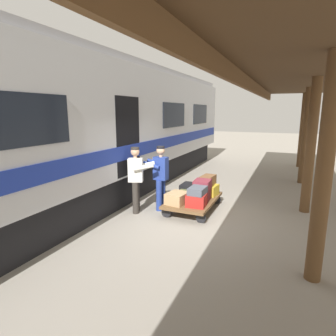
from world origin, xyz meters
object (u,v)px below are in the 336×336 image
at_px(suitcase_red_plastic, 196,200).
at_px(porter_in_overalls, 160,176).
at_px(suitcase_tan_vintage, 177,198).
at_px(suitcase_burgundy_valise, 202,184).
at_px(suitcase_olive_duffel, 184,195).
at_px(train_car, 82,130).
at_px(suitcase_black_hardshell, 191,188).
at_px(luggage_cart, 193,200).
at_px(suitcase_slate_roller, 198,191).
at_px(suitcase_yellow_case, 208,190).
at_px(porter_by_door, 136,177).
at_px(suitcase_maroon_trunk, 203,194).
at_px(suitcase_brown_leather, 208,180).

distance_m(suitcase_red_plastic, porter_in_overalls, 1.21).
bearing_deg(suitcase_tan_vintage, suitcase_red_plastic, 180.00).
relative_size(suitcase_burgundy_valise, porter_in_overalls, 0.29).
bearing_deg(suitcase_olive_duffel, suitcase_burgundy_valise, -179.73).
height_order(train_car, suitcase_black_hardshell, train_car).
bearing_deg(luggage_cart, suitcase_slate_roller, 118.27).
bearing_deg(suitcase_yellow_case, porter_in_overalls, 36.37).
bearing_deg(suitcase_burgundy_valise, porter_by_door, 25.23).
relative_size(luggage_cart, suitcase_maroon_trunk, 3.79).
xyz_separation_m(luggage_cart, porter_by_door, (1.29, 0.72, 0.66)).
bearing_deg(porter_in_overalls, suitcase_slate_roller, 169.01).
bearing_deg(suitcase_red_plastic, suitcase_burgundy_valise, -88.69).
xyz_separation_m(suitcase_yellow_case, suitcase_brown_leather, (0.02, -0.01, 0.27)).
bearing_deg(suitcase_burgundy_valise, suitcase_yellow_case, -91.32).
bearing_deg(porter_by_door, train_car, -4.63).
bearing_deg(suitcase_burgundy_valise, suitcase_brown_leather, -89.38).
xyz_separation_m(train_car, porter_by_door, (-1.79, 0.14, -1.14)).
relative_size(suitcase_yellow_case, porter_by_door, 0.29).
bearing_deg(suitcase_black_hardshell, suitcase_red_plastic, 115.71).
distance_m(train_car, suitcase_yellow_case, 3.86).
distance_m(suitcase_red_plastic, suitcase_slate_roller, 0.24).
relative_size(suitcase_olive_duffel, suitcase_black_hardshell, 0.85).
xyz_separation_m(suitcase_yellow_case, suitcase_maroon_trunk, (0.00, 0.52, 0.01)).
xyz_separation_m(luggage_cart, porter_in_overalls, (0.84, 0.28, 0.66)).
relative_size(suitcase_olive_duffel, suitcase_tan_vintage, 0.83).
relative_size(luggage_cart, suitcase_olive_duffel, 4.08).
relative_size(luggage_cart, suitcase_yellow_case, 3.82).
height_order(luggage_cart, porter_by_door, porter_by_door).
bearing_deg(luggage_cart, suitcase_brown_leather, -113.88).
bearing_deg(suitcase_maroon_trunk, suitcase_red_plastic, 90.00).
bearing_deg(suitcase_slate_roller, suitcase_yellow_case, -89.16).
bearing_deg(suitcase_olive_duffel, suitcase_black_hardshell, -90.00).
height_order(train_car, suitcase_red_plastic, train_car).
xyz_separation_m(suitcase_olive_duffel, suitcase_tan_vintage, (0.00, 0.52, 0.06)).
bearing_deg(suitcase_red_plastic, suitcase_olive_duffel, -46.08).
height_order(porter_in_overalls, porter_by_door, same).
height_order(suitcase_yellow_case, suitcase_tan_vintage, suitcase_yellow_case).
xyz_separation_m(suitcase_maroon_trunk, suitcase_brown_leather, (0.02, -0.53, 0.26)).
distance_m(train_car, suitcase_olive_duffel, 3.34).
height_order(train_car, suitcase_tan_vintage, train_car).
bearing_deg(suitcase_slate_roller, suitcase_red_plastic, 60.73).
bearing_deg(porter_by_door, suitcase_red_plastic, -172.64).
xyz_separation_m(train_car, porter_in_overalls, (-2.25, -0.30, -1.14)).
bearing_deg(suitcase_burgundy_valise, suitcase_maroon_trunk, 168.88).
bearing_deg(suitcase_black_hardshell, train_car, 21.14).
height_order(suitcase_olive_duffel, porter_by_door, porter_by_door).
relative_size(suitcase_olive_duffel, suitcase_brown_leather, 0.83).
distance_m(suitcase_black_hardshell, suitcase_slate_roller, 1.17).
relative_size(suitcase_black_hardshell, porter_by_door, 0.32).
bearing_deg(suitcase_brown_leather, train_car, 18.37).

